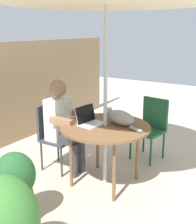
# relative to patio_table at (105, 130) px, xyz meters

# --- Properties ---
(ground_plane) EXTENTS (14.00, 14.00, 0.00)m
(ground_plane) POSITION_rel_patio_table_xyz_m (0.00, 0.00, -0.68)
(ground_plane) COLOR beige
(patio_table) EXTENTS (1.06, 1.06, 0.74)m
(patio_table) POSITION_rel_patio_table_xyz_m (0.00, 0.00, 0.00)
(patio_table) COLOR brown
(patio_table) RESTS_ON ground
(chair_occupied) EXTENTS (0.40, 0.40, 0.88)m
(chair_occupied) POSITION_rel_patio_table_xyz_m (0.00, 0.80, -0.17)
(chair_occupied) COLOR #33383F
(chair_occupied) RESTS_ON ground
(chair_empty) EXTENTS (0.46, 0.46, 0.88)m
(chair_empty) POSITION_rel_patio_table_xyz_m (1.00, -0.17, -0.17)
(chair_empty) COLOR #194C2D
(chair_empty) RESTS_ON ground
(person_seated) EXTENTS (0.48, 0.48, 1.22)m
(person_seated) POSITION_rel_patio_table_xyz_m (-0.00, 0.64, 0.00)
(person_seated) COLOR white
(person_seated) RESTS_ON ground
(laptop) EXTENTS (0.33, 0.29, 0.21)m
(laptop) POSITION_rel_patio_table_xyz_m (-0.05, 0.20, 0.12)
(laptop) COLOR silver
(laptop) RESTS_ON patio_table
(cat) EXTENTS (0.33, 0.61, 0.17)m
(cat) POSITION_rel_patio_table_xyz_m (0.14, -0.11, 0.14)
(cat) COLOR gray
(cat) RESTS_ON patio_table
(potted_plant_by_chair) EXTENTS (0.39, 0.39, 0.73)m
(potted_plant_by_chair) POSITION_rel_patio_table_xyz_m (-1.12, 0.31, -0.29)
(potted_plant_by_chair) COLOR #33383D
(potted_plant_by_chair) RESTS_ON ground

